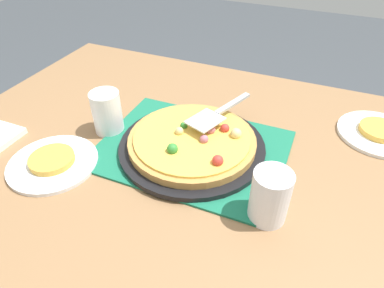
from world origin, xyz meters
name	(u,v)px	position (x,y,z in m)	size (l,w,h in m)	color
dining_table	(192,180)	(0.00, 0.00, 0.64)	(1.40, 1.00, 0.75)	olive
placemat	(192,149)	(0.00, 0.00, 0.75)	(0.48, 0.36, 0.01)	#196B4C
pizza_pan	(192,146)	(0.00, 0.00, 0.76)	(0.38, 0.38, 0.01)	black
pizza	(193,140)	(0.00, 0.00, 0.78)	(0.33, 0.33, 0.05)	#B78442
plate_near_left	(379,134)	(-0.45, -0.26, 0.76)	(0.22, 0.22, 0.01)	white
plate_far_right	(53,163)	(0.30, 0.19, 0.76)	(0.22, 0.22, 0.01)	white
served_slice_left	(380,130)	(-0.45, -0.26, 0.77)	(0.11, 0.11, 0.02)	gold
served_slice_right	(52,159)	(0.30, 0.19, 0.77)	(0.11, 0.11, 0.02)	gold
cup_near	(107,112)	(0.25, 0.01, 0.81)	(0.08, 0.08, 0.12)	white
cup_far	(270,196)	(-0.23, 0.14, 0.81)	(0.08, 0.08, 0.12)	white
pizza_server	(217,113)	(-0.03, -0.09, 0.82)	(0.12, 0.23, 0.01)	silver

